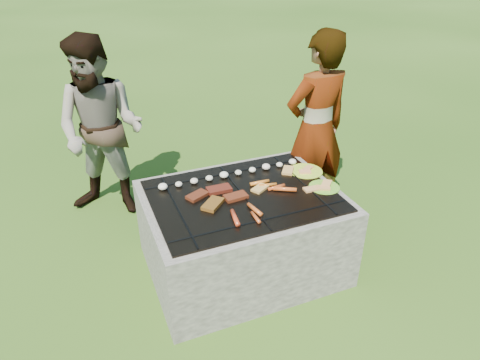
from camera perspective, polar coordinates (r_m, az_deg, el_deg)
The scene contains 10 objects.
lawn at distance 3.22m, azimuth 0.35°, elevation -11.35°, with size 60.00×60.00×0.00m, color #284B12.
fire_pit at distance 3.04m, azimuth 0.36°, elevation -7.32°, with size 1.30×1.00×0.62m.
mushrooms at distance 3.07m, azimuth -1.42°, elevation 0.81°, with size 1.06×0.06×0.04m.
pork_slabs at distance 2.82m, azimuth -3.11°, elevation -2.17°, with size 0.39×0.30×0.02m.
sausages at distance 2.80m, azimuth 2.92°, elevation -2.47°, with size 0.54×0.45×0.03m.
bread_on_grate at distance 3.02m, azimuth 5.78°, elevation -0.10°, with size 0.44×0.41×0.02m.
plate_far at distance 3.19m, azimuth 8.77°, elevation 1.14°, with size 0.26×0.26×0.03m.
plate_near at distance 3.01m, azimuth 11.18°, elevation -0.94°, with size 0.28×0.28×0.03m.
cook at distance 3.48m, azimuth 10.10°, elevation 6.61°, with size 0.57×0.37×1.56m, color gray.
bystander at distance 3.66m, azimuth -17.99°, elevation 6.33°, with size 0.74×0.57×1.51m, color #9F9684.
Camera 1 is at (-0.95, -2.25, 2.09)m, focal length 32.00 mm.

